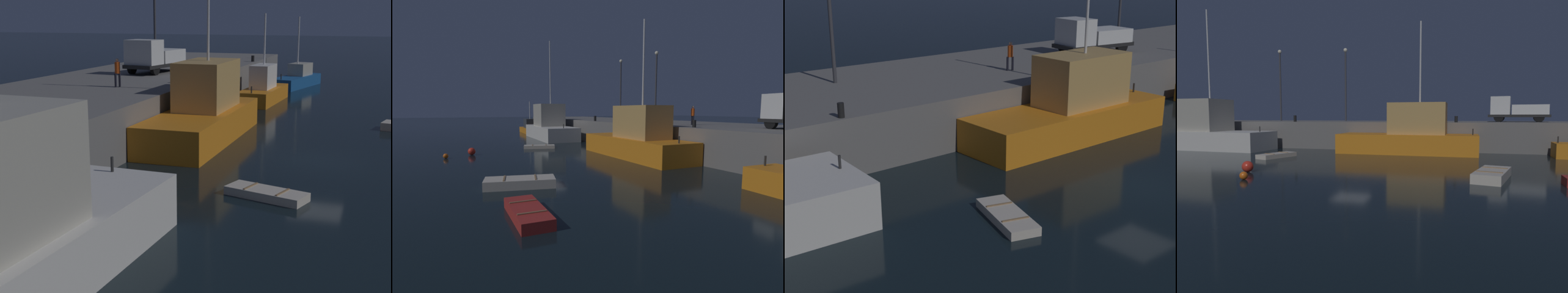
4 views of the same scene
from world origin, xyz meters
TOP-DOWN VIEW (x-y plane):
  - ground_plane at (0.00, 0.00)m, footprint 320.00×320.00m
  - pier_quay at (0.00, 13.92)m, footprint 69.21×10.92m
  - fishing_trawler_red at (3.07, 6.62)m, footprint 11.64×3.59m
  - fishing_boat_blue at (-16.41, 5.71)m, footprint 12.52×4.71m
  - rowboat_white_mid at (8.90, -4.48)m, footprint 2.16×3.73m
  - dinghy_red_small at (-6.35, 1.14)m, footprint 2.00×3.29m
  - mooring_buoy_near at (-4.25, -5.61)m, footprint 0.64×0.64m
  - mooring_buoy_mid at (-3.04, -7.70)m, footprint 0.40×0.40m
  - lamp_post_west at (-14.12, 15.64)m, footprint 0.44×0.44m
  - lamp_post_east at (-5.72, 15.34)m, footprint 0.44×0.44m
  - utility_truck at (12.14, 13.25)m, footprint 5.68×2.98m
  - dockworker at (3.70, 12.07)m, footprint 0.42×0.40m
  - bollard_west at (-8.71, 8.78)m, footprint 0.28×0.28m
  - bollard_central at (6.73, 9.29)m, footprint 0.28×0.28m

SIDE VIEW (x-z plane):
  - ground_plane at x=0.00m, z-range 0.00..0.00m
  - dinghy_red_small at x=-6.35m, z-range -0.02..0.35m
  - mooring_buoy_mid at x=-3.04m, z-range 0.00..0.40m
  - rowboat_white_mid at x=8.90m, z-range -0.02..0.49m
  - mooring_buoy_near at x=-4.25m, z-range 0.00..0.64m
  - pier_quay at x=0.00m, z-range 0.00..2.61m
  - fishing_trawler_red at x=3.07m, z-range -3.93..6.95m
  - fishing_boat_blue at x=-16.41m, z-range -4.85..8.19m
  - bollard_central at x=6.73m, z-range 2.61..3.16m
  - bollard_west at x=-8.71m, z-range 2.61..3.23m
  - dockworker at x=3.70m, z-range 2.72..4.39m
  - utility_truck at x=12.14m, z-range 2.57..4.98m
  - lamp_post_east at x=-5.72m, z-range 3.28..11.47m
  - lamp_post_west at x=-14.12m, z-range 3.29..11.74m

